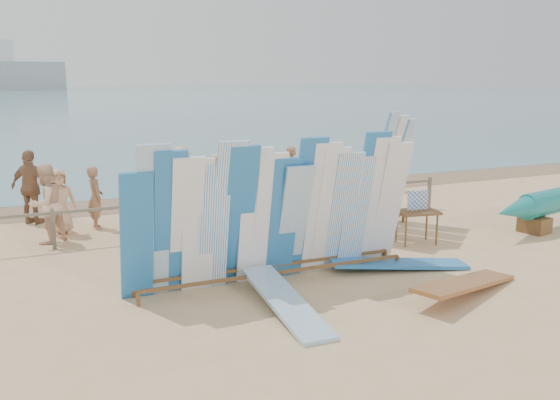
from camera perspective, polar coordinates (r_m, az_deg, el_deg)
name	(u,v)px	position (r m, az deg, el deg)	size (l,w,h in m)	color
ground	(279,265)	(11.85, -0.08, -6.25)	(160.00, 160.00, 0.00)	tan
ocean	(35,95)	(138.41, -22.54, 9.34)	(320.00, 240.00, 0.02)	slate
wet_sand_strip	(184,198)	(18.45, -9.23, 0.15)	(40.00, 2.60, 0.01)	#86684B
fence	(229,205)	(14.38, -4.96, -0.46)	(12.08, 0.08, 0.90)	#6B6350
main_surfboard_rack	(275,217)	(10.57, -0.46, -1.64)	(5.39, 0.86, 2.70)	brown
side_surfboard_rack	(383,177)	(14.38, 9.86, 2.20)	(2.49, 2.13, 2.91)	brown
vendor_table	(417,226)	(13.56, 13.00, -2.46)	(1.00, 0.79, 1.21)	brown
flat_board_b	(285,310)	(9.64, 0.47, -10.56)	(0.56, 2.70, 0.07)	#83AED1
flat_board_d	(399,269)	(11.81, 11.36, -6.55)	(0.56, 2.70, 0.07)	#236BB1
flat_board_c	(465,294)	(10.79, 17.35, -8.65)	(0.56, 2.70, 0.07)	#9A5C2A
beach_chair_left	(226,212)	(15.21, -5.20, -1.20)	(0.75, 0.76, 0.91)	#B32913
beach_chair_right	(262,204)	(16.12, -1.73, -0.37)	(0.77, 0.79, 0.96)	#B32913
stroller	(319,195)	(16.53, 3.78, 0.48)	(0.82, 0.95, 1.10)	#B32913
beachgoer_2	(46,204)	(14.17, -21.59, -0.36)	(0.87, 0.42, 1.78)	beige
beachgoer_7	(293,173)	(17.92, 1.23, 2.60)	(0.59, 0.33, 1.63)	#8C6042
beachgoer_0	(59,202)	(14.90, -20.46, -0.14)	(0.76, 0.36, 1.56)	tan
beachgoer_1	(95,198)	(15.16, -17.34, 0.22)	(0.56, 0.31, 1.55)	#8C6042
beachgoer_3	(181,175)	(17.73, -9.46, 2.42)	(1.08, 0.45, 1.67)	tan
beachgoer_extra_0	(390,166)	(19.77, 10.53, 3.26)	(1.05, 0.43, 1.62)	tan
beachgoer_4	(251,177)	(16.61, -2.79, 2.19)	(1.06, 0.46, 1.82)	#8C6042
beachgoer_extra_1	(31,187)	(16.17, -22.83, 1.14)	(1.11, 0.48, 1.89)	#8C6042
beachgoer_6	(217,183)	(16.39, -6.09, 1.66)	(0.79, 0.38, 1.62)	tan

